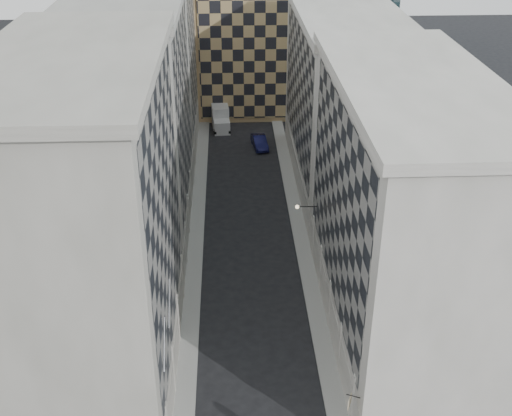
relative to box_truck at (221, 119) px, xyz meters
name	(u,v)px	position (x,y,z in m)	size (l,w,h in m)	color
sidewalk_west	(196,234)	(-2.40, -29.11, -1.26)	(1.50, 100.00, 0.15)	gray
sidewalk_east	(300,231)	(8.10, -29.11, -1.26)	(1.50, 100.00, 0.15)	gray
bldg_left_a	(93,231)	(-8.03, -48.11, 10.49)	(10.80, 22.80, 23.70)	gray
bldg_left_b	(134,119)	(-8.03, -26.11, 9.99)	(10.80, 22.80, 22.70)	gray
bldg_left_c	(155,61)	(-8.03, -4.11, 9.49)	(10.80, 22.80, 21.70)	gray
bldg_right_a	(401,214)	(13.73, -44.11, 8.99)	(10.80, 26.80, 20.70)	#AAA69C
bldg_right_b	(342,100)	(13.74, -17.11, 8.51)	(10.80, 28.80, 19.70)	#AAA69C
tan_block	(252,45)	(4.85, 8.78, 8.10)	(16.80, 14.80, 18.80)	tan
flagpoles_left	(167,323)	(-3.05, -53.11, 6.67)	(0.10, 6.33, 2.33)	gray
bracket_lamp	(299,207)	(7.23, -35.11, 4.87)	(1.98, 0.36, 0.36)	black
box_truck	(221,119)	(0.00, 0.00, 0.00)	(2.72, 5.75, 3.07)	beige
dark_car	(260,142)	(5.11, -7.34, -0.55)	(1.65, 4.74, 1.56)	#10113D
shop_sign	(350,401)	(8.26, -56.11, 2.50)	(0.85, 0.75, 0.87)	black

